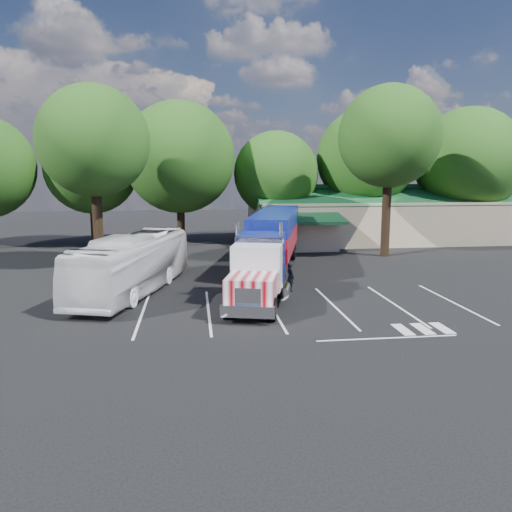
{
  "coord_description": "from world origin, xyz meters",
  "views": [
    {
      "loc": [
        -3.82,
        -29.86,
        6.78
      ],
      "look_at": [
        -0.33,
        -1.9,
        2.0
      ],
      "focal_mm": 35.0,
      "sensor_mm": 36.0,
      "label": 1
    }
  ],
  "objects": [
    {
      "name": "event_hall",
      "position": [
        13.74,
        17.81,
        2.21
      ],
      "size": [
        24.2,
        14.12,
        5.55
      ],
      "color": "#C3AD91",
      "rests_on": "ground"
    },
    {
      "name": "tree_near_right",
      "position": [
        11.5,
        8.5,
        9.46
      ],
      "size": [
        8.0,
        8.0,
        13.5
      ],
      "color": "black",
      "rests_on": "ground"
    },
    {
      "name": "bicycle",
      "position": [
        1.8,
        8.0,
        0.46
      ],
      "size": [
        1.28,
        1.84,
        0.92
      ],
      "primitive_type": "imported",
      "rotation": [
        0.0,
        0.0,
        0.43
      ],
      "color": "black",
      "rests_on": "ground"
    },
    {
      "name": "silver_sedan",
      "position": [
        5.0,
        13.44,
        0.63
      ],
      "size": [
        4.01,
        2.15,
        1.25
      ],
      "primitive_type": "imported",
      "rotation": [
        0.0,
        0.0,
        1.8
      ],
      "color": "#A1A3A9",
      "rests_on": "ground"
    },
    {
      "name": "tree_near_left",
      "position": [
        -10.5,
        6.0,
        8.81
      ],
      "size": [
        7.6,
        7.6,
        12.65
      ],
      "color": "black",
      "rests_on": "ground"
    },
    {
      "name": "tree_row_d",
      "position": [
        4.0,
        17.5,
        6.58
      ],
      "size": [
        8.0,
        8.0,
        10.6
      ],
      "color": "black",
      "rests_on": "ground"
    },
    {
      "name": "tour_bus",
      "position": [
        -7.29,
        -1.61,
        1.64
      ],
      "size": [
        5.98,
        12.09,
        3.28
      ],
      "primitive_type": "imported",
      "rotation": [
        0.0,
        0.0,
        -0.29
      ],
      "color": "silver",
      "rests_on": "ground"
    },
    {
      "name": "tree_row_e",
      "position": [
        13.0,
        18.0,
        8.09
      ],
      "size": [
        9.6,
        9.6,
        12.9
      ],
      "color": "black",
      "rests_on": "ground"
    },
    {
      "name": "tree_row_b",
      "position": [
        -13.0,
        17.8,
        7.13
      ],
      "size": [
        8.4,
        8.4,
        11.35
      ],
      "color": "black",
      "rests_on": "ground"
    },
    {
      "name": "ground",
      "position": [
        0.0,
        0.0,
        0.0
      ],
      "size": [
        120.0,
        120.0,
        0.0
      ],
      "primitive_type": "plane",
      "color": "black",
      "rests_on": "ground"
    },
    {
      "name": "semi_truck",
      "position": [
        1.22,
        2.03,
        2.39
      ],
      "size": [
        7.49,
        20.14,
        4.23
      ],
      "rotation": [
        0.0,
        0.0,
        -0.26
      ],
      "color": "black",
      "rests_on": "ground"
    },
    {
      "name": "tree_row_f",
      "position": [
        23.0,
        16.8,
        7.79
      ],
      "size": [
        10.4,
        10.4,
        13.0
      ],
      "color": "black",
      "rests_on": "ground"
    },
    {
      "name": "tree_row_c",
      "position": [
        -5.0,
        16.2,
        8.04
      ],
      "size": [
        10.0,
        10.0,
        13.05
      ],
      "color": "black",
      "rests_on": "ground"
    },
    {
      "name": "woman",
      "position": [
        1.6,
        -2.39,
        0.84
      ],
      "size": [
        0.6,
        0.71,
        1.67
      ],
      "primitive_type": "imported",
      "rotation": [
        0.0,
        0.0,
        1.95
      ],
      "color": "black",
      "rests_on": "ground"
    }
  ]
}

